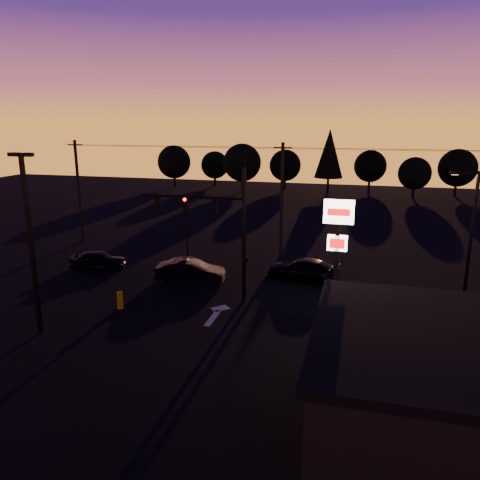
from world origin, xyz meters
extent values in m
plane|color=black|center=(0.00, 0.00, 0.00)|extent=(120.00, 120.00, 0.00)
cube|color=beige|center=(0.50, 1.00, 0.01)|extent=(0.35, 2.20, 0.01)
cube|color=beige|center=(0.50, 2.40, 0.01)|extent=(1.20, 1.20, 0.01)
cylinder|color=black|center=(1.50, 4.00, 4.00)|extent=(0.24, 0.24, 8.00)
cylinder|color=black|center=(1.50, 4.00, 8.20)|extent=(0.14, 0.52, 0.76)
cylinder|color=black|center=(-1.75, 4.00, 6.20)|extent=(6.50, 0.16, 0.16)
cube|color=black|center=(-0.30, 4.00, 5.70)|extent=(0.32, 0.22, 0.95)
sphere|color=black|center=(-0.30, 3.87, 6.05)|extent=(0.18, 0.18, 0.18)
sphere|color=black|center=(-0.30, 3.87, 5.75)|extent=(0.18, 0.18, 0.18)
sphere|color=black|center=(-0.30, 3.87, 5.45)|extent=(0.18, 0.18, 0.18)
cube|color=black|center=(-2.10, 4.00, 5.70)|extent=(0.32, 0.22, 0.95)
sphere|color=#FF0705|center=(-2.10, 3.87, 6.05)|extent=(0.18, 0.18, 0.18)
sphere|color=black|center=(-2.10, 3.87, 5.75)|extent=(0.18, 0.18, 0.18)
sphere|color=black|center=(-2.10, 3.87, 5.45)|extent=(0.18, 0.18, 0.18)
cube|color=black|center=(-3.90, 4.00, 5.70)|extent=(0.32, 0.22, 0.95)
sphere|color=black|center=(-3.90, 3.87, 6.05)|extent=(0.18, 0.18, 0.18)
sphere|color=black|center=(-3.90, 3.87, 5.75)|extent=(0.18, 0.18, 0.18)
sphere|color=black|center=(-3.90, 3.87, 5.45)|extent=(0.18, 0.18, 0.18)
cube|color=black|center=(1.68, 4.00, 2.60)|extent=(0.22, 0.18, 0.28)
cylinder|color=black|center=(-5.00, 11.50, 1.80)|extent=(0.14, 0.14, 3.60)
cube|color=black|center=(-5.00, 11.50, 3.90)|extent=(0.30, 0.20, 0.90)
sphere|color=#FF0705|center=(-5.00, 11.38, 4.22)|extent=(0.18, 0.18, 0.18)
sphere|color=black|center=(-5.00, 11.38, 3.94)|extent=(0.18, 0.18, 0.18)
sphere|color=black|center=(-5.00, 11.38, 3.66)|extent=(0.18, 0.18, 0.18)
cube|color=black|center=(-7.50, -3.00, 4.50)|extent=(0.18, 0.18, 9.00)
cube|color=black|center=(-7.85, -3.00, 9.05)|extent=(0.55, 0.30, 0.18)
cube|color=black|center=(-7.15, -3.00, 9.05)|extent=(0.55, 0.30, 0.18)
cube|color=black|center=(7.00, 1.50, 3.20)|extent=(0.22, 0.22, 6.40)
cube|color=white|center=(7.00, 1.50, 6.20)|extent=(1.50, 0.25, 1.20)
cube|color=red|center=(7.00, 1.36, 6.20)|extent=(1.10, 0.02, 0.35)
cube|color=white|center=(7.00, 1.50, 4.60)|extent=(1.00, 0.22, 0.80)
cube|color=red|center=(7.00, 1.37, 4.60)|extent=(0.75, 0.02, 0.50)
cylinder|color=black|center=(14.00, 5.50, 4.00)|extent=(0.20, 0.20, 8.00)
cylinder|color=black|center=(13.40, 5.50, 7.90)|extent=(1.20, 0.14, 0.14)
cube|color=black|center=(12.80, 5.50, 7.85)|extent=(0.50, 0.22, 0.14)
plane|color=#FFB759|center=(12.80, 5.50, 7.77)|extent=(0.35, 0.35, 0.00)
cylinder|color=black|center=(-16.00, 14.00, 4.50)|extent=(0.26, 0.26, 9.00)
cube|color=black|center=(-16.00, 14.00, 8.60)|extent=(1.40, 0.10, 0.10)
cylinder|color=black|center=(2.00, 14.00, 4.50)|extent=(0.26, 0.26, 9.00)
cube|color=black|center=(2.00, 14.00, 8.60)|extent=(1.40, 0.10, 0.10)
cylinder|color=black|center=(-7.00, 13.40, 8.55)|extent=(18.00, 0.02, 0.02)
cylinder|color=black|center=(-7.00, 14.00, 8.60)|extent=(18.00, 0.02, 0.02)
cylinder|color=black|center=(-7.00, 14.60, 8.55)|extent=(18.00, 0.02, 0.02)
cylinder|color=black|center=(11.00, 13.40, 8.55)|extent=(18.00, 0.02, 0.02)
cylinder|color=black|center=(11.00, 14.00, 8.60)|extent=(18.00, 0.02, 0.02)
cylinder|color=black|center=(11.00, 14.60, 8.55)|extent=(18.00, 0.02, 0.02)
cube|color=black|center=(9.00, -3.48, 1.40)|extent=(2.20, 0.05, 1.60)
cube|color=black|center=(12.00, -3.48, 1.40)|extent=(2.20, 0.05, 1.60)
cylinder|color=#D4C600|center=(-5.12, 0.95, 0.50)|extent=(0.34, 0.34, 1.01)
cylinder|color=black|center=(-22.00, 50.00, 0.81)|extent=(0.36, 0.36, 1.62)
sphere|color=black|center=(-22.00, 50.00, 4.06)|extent=(5.36, 5.36, 5.36)
cylinder|color=black|center=(-16.00, 53.00, 0.69)|extent=(0.36, 0.36, 1.38)
sphere|color=black|center=(-16.00, 53.00, 3.44)|extent=(4.54, 4.54, 4.54)
cylinder|color=black|center=(-10.00, 48.00, 0.88)|extent=(0.36, 0.36, 1.75)
sphere|color=black|center=(-10.00, 48.00, 4.38)|extent=(5.77, 5.78, 5.78)
cylinder|color=black|center=(-4.00, 52.00, 0.75)|extent=(0.36, 0.36, 1.50)
sphere|color=black|center=(-4.00, 52.00, 3.75)|extent=(4.95, 4.95, 4.95)
cylinder|color=black|center=(3.00, 49.00, 1.19)|extent=(0.36, 0.36, 2.38)
cone|color=black|center=(3.00, 49.00, 5.94)|extent=(4.18, 4.18, 7.12)
cylinder|color=black|center=(9.00, 54.00, 0.75)|extent=(0.36, 0.36, 1.50)
sphere|color=black|center=(9.00, 54.00, 3.75)|extent=(4.95, 4.95, 4.95)
cylinder|color=black|center=(15.00, 48.00, 0.69)|extent=(0.36, 0.36, 1.38)
sphere|color=black|center=(15.00, 48.00, 3.44)|extent=(4.54, 4.54, 4.54)
cylinder|color=black|center=(21.00, 51.00, 0.81)|extent=(0.36, 0.36, 1.62)
sphere|color=black|center=(21.00, 51.00, 4.06)|extent=(5.36, 5.36, 5.36)
imported|color=black|center=(-10.38, 7.31, 0.68)|extent=(4.30, 2.67, 1.36)
imported|color=black|center=(-2.82, 6.36, 0.77)|extent=(4.79, 2.12, 1.53)
imported|color=black|center=(4.43, 8.68, 0.74)|extent=(5.42, 3.09, 1.48)
imported|color=black|center=(10.70, -2.14, 0.67)|extent=(4.28, 5.30, 1.34)
camera|label=1|loc=(8.06, -21.79, 10.58)|focal=35.00mm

